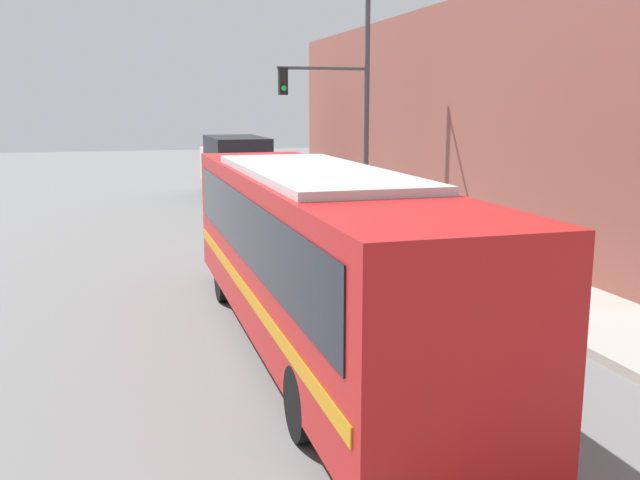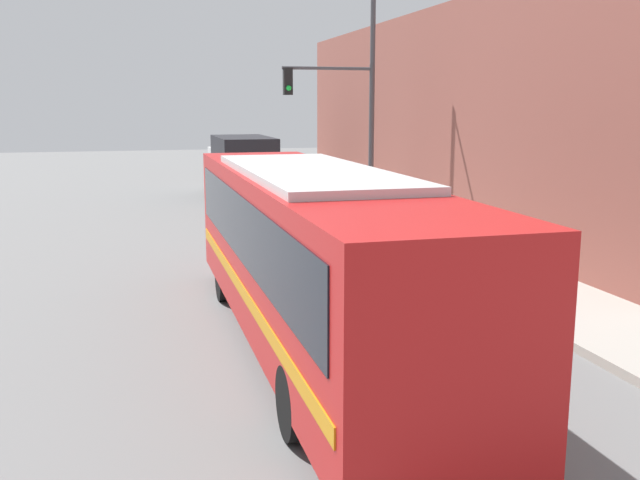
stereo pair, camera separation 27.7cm
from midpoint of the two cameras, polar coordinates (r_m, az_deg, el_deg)
name	(u,v)px [view 2 (the right image)]	position (r m, az deg, el deg)	size (l,w,h in m)	color
ground_plane	(335,377)	(11.89, 1.86, -10.91)	(120.00, 120.00, 0.00)	slate
sidewalk	(337,201)	(32.19, 1.60, 3.13)	(2.81, 70.00, 0.17)	#A8A399
building_facade	(483,118)	(28.83, 13.17, 9.48)	(6.00, 27.77, 7.72)	brown
city_bus	(309,247)	(12.60, -0.23, -0.54)	(2.46, 12.11, 3.32)	red
delivery_truck	(241,163)	(35.00, -6.12, 6.15)	(2.47, 7.39, 2.87)	black
fire_hydrant	(466,258)	(18.56, 12.02, -1.45)	(0.20, 0.27, 0.71)	red
traffic_light_pole	(342,116)	(25.19, 2.06, 9.88)	(3.28, 0.35, 5.57)	#47474C
parking_meter	(436,224)	(20.11, 9.66, 1.24)	(0.14, 0.14, 1.38)	#47474C
street_lamp	(361,84)	(25.66, 3.65, 12.35)	(3.16, 0.28, 8.29)	#47474C
pedestrian_near_corner	(377,194)	(27.34, 4.89, 3.70)	(0.34, 0.34, 1.67)	slate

